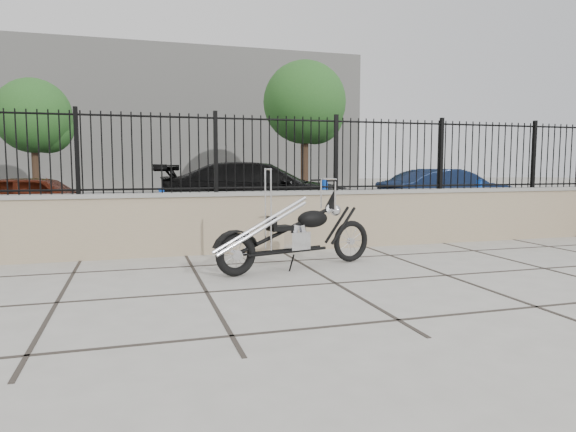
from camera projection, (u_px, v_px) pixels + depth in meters
The scene contains 14 objects.
ground_plane at pixel (335, 283), 5.99m from camera, with size 90.00×90.00×0.00m, color #99968E.
parking_lot at pixel (201, 205), 17.91m from camera, with size 30.00×30.00×0.00m, color black.
retaining_wall at pixel (278, 221), 8.33m from camera, with size 14.00×0.36×0.96m, color gray.
iron_fence at pixel (278, 154), 8.22m from camera, with size 14.00×0.08×1.20m, color black.
background_building at pixel (171, 122), 30.87m from camera, with size 22.00×6.00×8.00m, color beige.
chopper_motorcycle at pixel (295, 218), 6.76m from camera, with size 2.27×0.40×1.36m, color black, non-canonical shape.
car_red at pixel (40, 200), 11.66m from camera, with size 1.39×3.45×1.17m, color #441509.
car_black at pixel (261, 191), 12.94m from camera, with size 2.05×5.04×1.46m, color black.
car_blue at pixel (448, 192), 14.29m from camera, with size 1.35×3.88×1.28m, color #0E1934.
bollard_a at pixel (162, 211), 10.41m from camera, with size 0.11×0.11×0.92m, color #0A42A4.
bollard_b at pixel (325, 203), 11.34m from camera, with size 0.13×0.13×1.09m, color #0C46B4.
bollard_c at pixel (478, 203), 11.77m from camera, with size 0.13×0.13×1.05m, color #0B2EB1.
tree_left at pixel (33, 112), 20.12m from camera, with size 2.92×2.92×4.93m.
tree_right at pixel (305, 99), 22.58m from camera, with size 3.64×3.64×6.15m.
Camera 1 is at (-2.22, -5.48, 1.37)m, focal length 32.00 mm.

